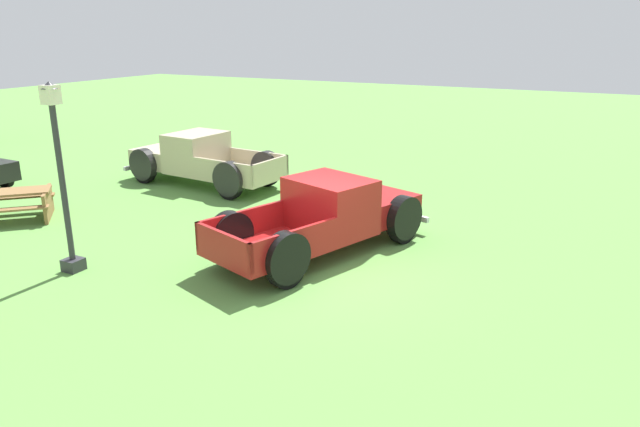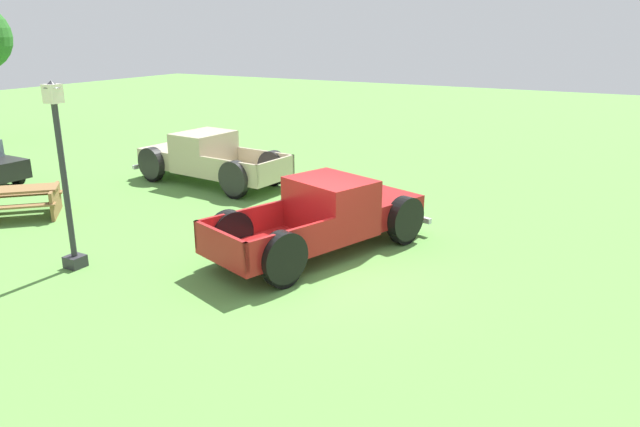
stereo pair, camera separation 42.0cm
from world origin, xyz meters
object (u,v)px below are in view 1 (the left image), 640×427
pickup_truck_foreground (332,215)px  lamp_post_far (61,176)px  picnic_table (14,202)px  pickup_truck_behind_left (196,159)px

pickup_truck_foreground → lamp_post_far: lamp_post_far is taller
pickup_truck_foreground → lamp_post_far: (-3.58, 4.16, 1.23)m
lamp_post_far → picnic_table: 4.63m
pickup_truck_behind_left → picnic_table: bearing=161.2°
picnic_table → pickup_truck_behind_left: bearing=-18.8°
pickup_truck_foreground → pickup_truck_behind_left: 7.22m
pickup_truck_foreground → lamp_post_far: size_ratio=1.48×
lamp_post_far → picnic_table: bearing=67.4°
pickup_truck_foreground → picnic_table: bearing=103.0°
lamp_post_far → pickup_truck_behind_left: bearing=18.3°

